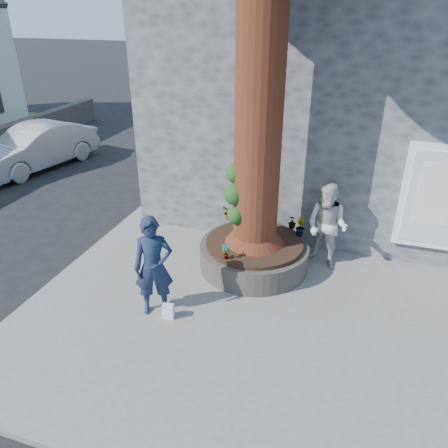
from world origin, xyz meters
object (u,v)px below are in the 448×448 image
(planter, at_px, (254,254))
(man, at_px, (154,267))
(woman, at_px, (327,226))
(car_silver, at_px, (36,147))

(planter, height_order, man, man)
(woman, bearing_deg, planter, -137.93)
(man, relative_size, car_silver, 0.42)
(car_silver, bearing_deg, woman, -7.72)
(man, distance_m, car_silver, 9.76)
(man, bearing_deg, woman, 18.23)
(planter, distance_m, man, 2.51)
(woman, bearing_deg, man, -114.65)
(planter, relative_size, man, 1.22)
(planter, distance_m, car_silver, 9.79)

